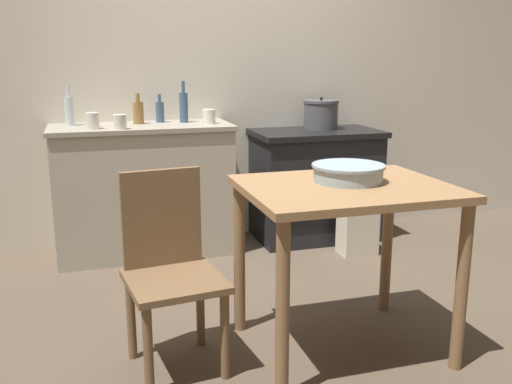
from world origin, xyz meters
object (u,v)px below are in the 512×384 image
(mixing_bowl_large, at_px, (348,172))
(cup_center, at_px, (209,116))
(stove, at_px, (315,184))
(chair, at_px, (170,265))
(stock_pot, at_px, (321,115))
(bottle_left, at_px, (160,112))
(bottle_mid_left, at_px, (69,110))
(cup_mid_right, at_px, (93,121))
(flour_sack, at_px, (358,230))
(work_table, at_px, (345,213))
(cup_center_right, at_px, (120,122))
(bottle_far_left, at_px, (138,112))
(bottle_center_left, at_px, (184,107))

(mixing_bowl_large, distance_m, cup_center, 1.57)
(stove, bearing_deg, chair, -131.13)
(stock_pot, xyz_separation_m, bottle_left, (-1.19, 0.08, 0.05))
(bottle_mid_left, relative_size, cup_mid_right, 2.52)
(cup_mid_right, bearing_deg, stove, 4.21)
(stove, distance_m, cup_mid_right, 1.68)
(stove, height_order, chair, chair)
(flour_sack, height_order, bottle_left, bottle_left)
(work_table, distance_m, cup_center_right, 1.72)
(bottle_left, distance_m, cup_center, 0.36)
(stove, distance_m, bottle_left, 1.27)
(chair, distance_m, bottle_mid_left, 1.77)
(bottle_far_left, relative_size, cup_center, 2.13)
(bottle_mid_left, height_order, bottle_center_left, bottle_center_left)
(work_table, height_order, cup_center, cup_center)
(cup_mid_right, bearing_deg, flour_sack, -10.70)
(mixing_bowl_large, relative_size, cup_center_right, 3.58)
(flour_sack, bearing_deg, stock_pot, 99.31)
(chair, bearing_deg, work_table, -15.47)
(bottle_far_left, distance_m, bottle_center_left, 0.31)
(flour_sack, relative_size, bottle_far_left, 1.65)
(mixing_bowl_large, relative_size, bottle_center_left, 1.17)
(bottle_center_left, bearing_deg, stock_pot, -1.57)
(stock_pot, bearing_deg, bottle_mid_left, 177.91)
(work_table, bearing_deg, cup_center_right, 121.27)
(stove, xyz_separation_m, cup_center, (-0.81, -0.03, 0.54))
(stock_pot, bearing_deg, flour_sack, -80.69)
(work_table, bearing_deg, bottle_left, 108.35)
(chair, bearing_deg, cup_mid_right, 93.79)
(flour_sack, height_order, bottle_center_left, bottle_center_left)
(mixing_bowl_large, xyz_separation_m, cup_center_right, (-0.92, 1.39, 0.11))
(bottle_mid_left, bearing_deg, cup_center, -9.95)
(cup_center_right, bearing_deg, work_table, -58.73)
(stock_pot, distance_m, cup_center_right, 1.50)
(work_table, distance_m, bottle_center_left, 1.81)
(chair, relative_size, bottle_left, 4.45)
(cup_center, bearing_deg, cup_center_right, -166.84)
(stove, relative_size, bottle_center_left, 3.26)
(bottle_mid_left, distance_m, cup_mid_right, 0.28)
(chair, height_order, bottle_mid_left, bottle_mid_left)
(work_table, distance_m, cup_mid_right, 1.86)
(work_table, relative_size, stock_pot, 3.45)
(cup_center_right, bearing_deg, bottle_far_left, 62.21)
(stove, height_order, cup_center, cup_center)
(bottle_center_left, height_order, cup_center_right, bottle_center_left)
(flour_sack, height_order, mixing_bowl_large, mixing_bowl_large)
(chair, relative_size, bottle_far_left, 4.19)
(stove, relative_size, bottle_far_left, 4.48)
(stock_pot, relative_size, cup_center_right, 2.84)
(stock_pot, height_order, bottle_far_left, bottle_far_left)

